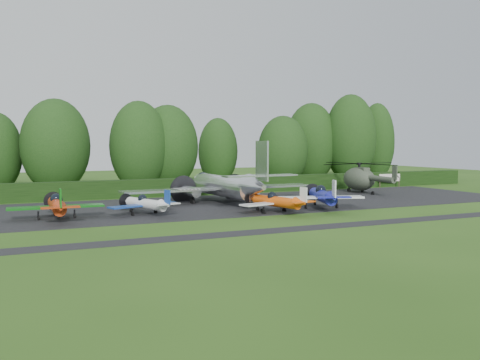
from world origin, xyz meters
name	(u,v)px	position (x,y,z in m)	size (l,w,h in m)	color
ground	(247,219)	(0.00, 0.00, 0.00)	(160.00, 160.00, 0.00)	#284C15
apron	(203,206)	(0.00, 10.00, 0.00)	(70.00, 18.00, 0.01)	black
taxiway_verge	(284,230)	(0.00, -6.00, 0.00)	(70.00, 2.00, 0.00)	black
hedgerow	(170,196)	(0.00, 21.00, 0.00)	(90.00, 1.60, 2.00)	black
transport_plane	(225,186)	(2.59, 10.54, 1.85)	(20.66, 15.84, 6.62)	silver
light_plane_red	(57,205)	(-14.12, 5.94, 1.20)	(7.49, 7.87, 2.88)	#A9300F
light_plane_white	(146,204)	(-6.89, 5.68, 1.01)	(6.32, 6.65, 2.43)	silver
light_plane_orange	(276,201)	(3.80, 2.03, 1.07)	(6.71, 7.05, 2.58)	#E3530D
light_plane_blue	(322,196)	(9.06, 2.73, 1.28)	(7.98, 8.39, 3.07)	#191D9A
helicopter	(359,177)	(22.32, 14.50, 2.00)	(11.57, 13.54, 3.73)	#363E30
sign_board	(390,178)	(31.31, 19.50, 1.25)	(3.29, 0.12, 1.85)	#3F3326
tree_2	(311,143)	(26.27, 31.81, 6.14)	(7.99, 7.99, 12.31)	black
tree_3	(139,146)	(-1.58, 28.95, 5.77)	(7.47, 7.47, 11.56)	black
tree_4	(283,151)	(19.22, 28.26, 5.01)	(7.21, 7.21, 10.05)	black
tree_5	(350,139)	(31.50, 28.90, 6.79)	(7.90, 7.90, 13.61)	black
tree_7	(218,151)	(11.57, 34.10, 4.90)	(5.82, 5.82, 9.82)	black
tree_8	(372,146)	(40.40, 34.73, 5.51)	(7.43, 7.43, 11.04)	black
tree_9	(56,146)	(-11.59, 30.62, 5.81)	(8.40, 8.40, 11.63)	black
tree_11	(168,147)	(2.67, 30.17, 5.62)	(8.14, 8.14, 11.25)	black
tree_12	(377,142)	(38.06, 30.65, 6.27)	(5.63, 5.63, 12.59)	black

